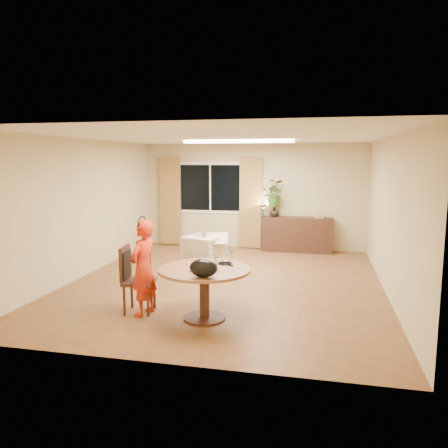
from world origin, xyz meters
name	(u,v)px	position (x,y,z in m)	size (l,w,h in m)	color
floor	(226,282)	(0.00, 0.00, 0.00)	(6.50, 6.50, 0.00)	brown
ceiling	(226,137)	(0.00, 0.00, 2.60)	(6.50, 6.50, 0.00)	white
wall_back	(253,196)	(0.00, 3.25, 1.30)	(5.50, 5.50, 0.00)	tan
wall_left	(85,208)	(-2.75, 0.00, 1.30)	(6.50, 6.50, 0.00)	tan
wall_right	(390,216)	(2.75, 0.00, 1.30)	(6.50, 6.50, 0.00)	tan
window	(210,188)	(-1.10, 3.23, 1.50)	(1.70, 0.03, 1.30)	white
curtain_left	(170,201)	(-2.15, 3.15, 1.15)	(0.55, 0.08, 2.25)	brown
curtain_right	(251,203)	(-0.05, 3.15, 1.15)	(0.55, 0.08, 2.25)	brown
ceiling_panel	(238,142)	(0.00, 1.20, 2.57)	(2.20, 0.35, 0.05)	white
dining_table	(204,279)	(0.10, -1.84, 0.57)	(1.28, 1.28, 0.73)	brown
dining_chair	(139,280)	(-0.90, -1.79, 0.49)	(0.47, 0.43, 0.98)	black
child	(143,268)	(-0.80, -1.85, 0.69)	(0.33, 0.50, 1.37)	red
laptop	(202,260)	(0.08, -1.90, 0.86)	(0.39, 0.26, 0.26)	#B7B7BC
tumbler	(215,261)	(0.20, -1.61, 0.78)	(0.07, 0.07, 0.10)	white
wine_glass	(231,259)	(0.44, -1.65, 0.84)	(0.08, 0.08, 0.22)	white
pot_lid	(225,263)	(0.33, -1.54, 0.75)	(0.21, 0.21, 0.03)	white
handbag	(203,268)	(0.21, -2.31, 0.85)	(0.36, 0.21, 0.24)	black
armchair	(204,250)	(-0.69, 1.11, 0.33)	(0.71, 0.73, 0.66)	#C1B499
throw	(217,235)	(-0.42, 1.07, 0.68)	(0.45, 0.55, 0.03)	beige
sideboard	(297,234)	(1.12, 3.01, 0.42)	(1.67, 0.41, 0.83)	black
vase	(274,212)	(0.56, 3.01, 0.96)	(0.24, 0.24, 0.25)	black
bouquet	(274,193)	(0.53, 3.01, 1.41)	(0.59, 0.51, 0.66)	#296D2A
book_stack	(319,216)	(1.62, 3.01, 0.88)	(0.21, 0.16, 0.09)	#906349
desk_lamp	(263,210)	(0.30, 2.96, 0.99)	(0.13, 0.13, 0.31)	black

